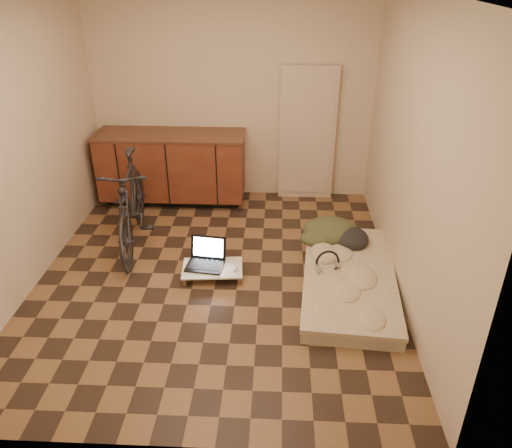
{
  "coord_description": "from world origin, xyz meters",
  "views": [
    {
      "loc": [
        0.59,
        -4.15,
        2.84
      ],
      "look_at": [
        0.39,
        0.08,
        0.55
      ],
      "focal_mm": 35.0,
      "sensor_mm": 36.0,
      "label": 1
    }
  ],
  "objects_px": {
    "bicycle": "(131,198)",
    "laptop": "(206,259)",
    "futon": "(349,279)",
    "lap_desk": "(212,268)"
  },
  "relations": [
    {
      "from": "lap_desk",
      "to": "bicycle",
      "type": "bearing_deg",
      "value": 142.85
    },
    {
      "from": "bicycle",
      "to": "laptop",
      "type": "height_order",
      "value": "bicycle"
    },
    {
      "from": "lap_desk",
      "to": "laptop",
      "type": "relative_size",
      "value": 1.56
    },
    {
      "from": "bicycle",
      "to": "laptop",
      "type": "bearing_deg",
      "value": -39.26
    },
    {
      "from": "futon",
      "to": "laptop",
      "type": "xyz_separation_m",
      "value": [
        -1.41,
        0.17,
        0.07
      ]
    },
    {
      "from": "futon",
      "to": "laptop",
      "type": "bearing_deg",
      "value": 177.76
    },
    {
      "from": "bicycle",
      "to": "futon",
      "type": "height_order",
      "value": "bicycle"
    },
    {
      "from": "bicycle",
      "to": "laptop",
      "type": "distance_m",
      "value": 1.09
    },
    {
      "from": "laptop",
      "to": "lap_desk",
      "type": "bearing_deg",
      "value": -34.69
    },
    {
      "from": "futon",
      "to": "lap_desk",
      "type": "distance_m",
      "value": 1.35
    }
  ]
}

